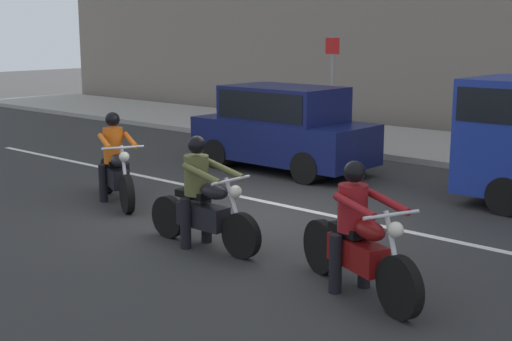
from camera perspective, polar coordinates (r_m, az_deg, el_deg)
The scene contains 8 objects.
ground_plane at distance 11.40m, azimuth -0.27°, elevation -3.77°, with size 80.00×80.00×0.00m, color #2D2D2D.
sidewalk_slab at distance 18.02m, azimuth 16.92°, elevation 1.58°, with size 40.00×4.40×0.14m, color #99968E.
lane_marking_stripe at distance 12.22m, azimuth 1.67°, elevation -2.72°, with size 18.00×0.14×0.01m, color silver.
motorcycle_with_rider_olive at distance 9.71m, azimuth -4.37°, elevation -2.57°, with size 2.06×0.70×1.56m.
motorcycle_with_rider_crimson at distance 8.07m, azimuth 8.20°, elevation -5.62°, with size 2.11×1.04×1.53m.
motorcycle_with_rider_orange_stripe at distance 12.45m, azimuth -11.29°, elevation 0.34°, with size 2.08×1.12×1.58m.
parked_hatchback_navy at distance 15.01m, azimuth 2.21°, elevation 3.53°, with size 3.92×1.76×1.80m.
street_sign_post at distance 19.50m, azimuth 6.19°, elevation 7.64°, with size 0.44×0.08×2.65m.
Camera 1 is at (7.33, -8.21, 2.97)m, focal length 49.45 mm.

